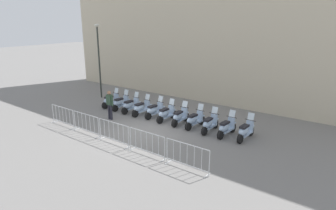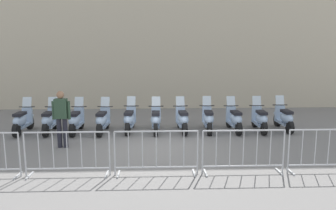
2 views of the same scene
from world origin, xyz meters
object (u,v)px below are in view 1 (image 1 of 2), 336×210
motorcycle_4 (154,110)px  motorcycle_8 (210,124)px  barrier_segment_0 (63,116)px  street_lamp (99,54)px  barrier_segment_1 (86,124)px  motorcycle_10 (245,131)px  motorcycle_0 (111,101)px  motorcycle_6 (180,117)px  barrier_segment_2 (114,133)px  motorcycle_7 (194,120)px  motorcycle_9 (226,128)px  motorcycle_5 (166,114)px  barrier_segment_4 (187,157)px  motorcycle_1 (121,103)px  motorcycle_2 (131,105)px  motorcycle_3 (141,108)px  barrier_segment_3 (147,144)px  officer_near_row_end (110,103)px

motorcycle_4 → motorcycle_8: (3.71, -0.90, 0.00)m
barrier_segment_0 → street_lamp: (-2.09, 6.03, 2.81)m
barrier_segment_1 → street_lamp: bearing=122.5°
motorcycle_4 → motorcycle_10: size_ratio=1.00×
motorcycle_0 → motorcycle_6: (5.59, -1.21, 0.00)m
barrier_segment_0 → barrier_segment_2: same height
motorcycle_7 → street_lamp: 9.85m
motorcycle_9 → barrier_segment_2: (-4.56, -3.15, 0.07)m
motorcycle_4 → motorcycle_8: bearing=-13.6°
barrier_segment_1 → motorcycle_5: bearing=50.9°
motorcycle_5 → street_lamp: (-6.95, 2.95, 2.87)m
barrier_segment_0 → motorcycle_4: bearing=40.5°
barrier_segment_4 → motorcycle_1: bearing=140.8°
motorcycle_1 → motorcycle_5: same height
motorcycle_5 → motorcycle_10: size_ratio=1.00×
motorcycle_9 → barrier_segment_4: size_ratio=0.88×
motorcycle_8 → barrier_segment_2: size_ratio=0.89×
motorcycle_2 → motorcycle_8: (5.59, -1.21, 0.00)m
motorcycle_3 → barrier_segment_4: 7.24m
motorcycle_5 → barrier_segment_2: (-0.83, -3.93, 0.07)m
motorcycle_1 → motorcycle_3: bearing=-14.1°
motorcycle_1 → motorcycle_10: 8.57m
motorcycle_8 → barrier_segment_1: size_ratio=0.89×
motorcycle_6 → motorcycle_10: (3.74, -0.69, 0.00)m
motorcycle_2 → motorcycle_9: 6.66m
motorcycle_6 → motorcycle_2: bearing=168.1°
motorcycle_10 → barrier_segment_0: bearing=-167.0°
barrier_segment_1 → barrier_segment_2: bearing=-12.0°
motorcycle_6 → motorcycle_9: same height
barrier_segment_2 → street_lamp: street_lamp is taller
barrier_segment_0 → barrier_segment_3: 6.18m
motorcycle_7 → barrier_segment_1: bearing=-146.2°
motorcycle_6 → motorcycle_8: same height
motorcycle_2 → motorcycle_3: (0.92, -0.23, 0.00)m
motorcycle_0 → motorcycle_4: size_ratio=1.01×
motorcycle_0 → motorcycle_3: 2.85m
motorcycle_6 → barrier_segment_0: (-5.81, -2.90, 0.07)m
motorcycle_10 → officer_near_row_end: 7.84m
motorcycle_3 → motorcycle_8: size_ratio=0.99×
motorcycle_7 → motorcycle_10: size_ratio=0.99×
barrier_segment_0 → officer_near_row_end: size_ratio=1.12×
motorcycle_9 → motorcycle_8: bearing=168.5°
barrier_segment_2 → barrier_segment_3: same height
motorcycle_4 → barrier_segment_1: size_ratio=0.88×
barrier_segment_3 → motorcycle_0: bearing=137.2°
motorcycle_7 → street_lamp: street_lamp is taller
motorcycle_0 → barrier_segment_2: 6.26m
motorcycle_1 → motorcycle_4: 2.85m
motorcycle_0 → barrier_segment_4: (7.84, -5.82, 0.07)m
motorcycle_3 → motorcycle_7: bearing=-11.0°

